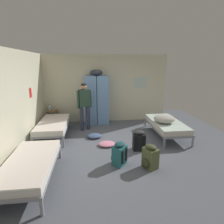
{
  "coord_description": "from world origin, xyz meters",
  "views": [
    {
      "loc": [
        -0.59,
        -4.87,
        2.3
      ],
      "look_at": [
        0.0,
        0.25,
        0.95
      ],
      "focal_mm": 29.98,
      "sensor_mm": 36.0,
      "label": 1
    }
  ],
  "objects_px": {
    "locker_bank": "(97,99)",
    "backpack_olive": "(150,157)",
    "bed_right": "(166,124)",
    "backpack_black": "(139,141)",
    "bedding_heap": "(164,119)",
    "shelf_unit": "(52,116)",
    "backpack_teal": "(119,154)",
    "person_traveler": "(84,102)",
    "water_bottle": "(50,108)",
    "clothes_pile_denim": "(94,136)",
    "bed_left_rear": "(53,125)",
    "clothes_pile_pink": "(107,144)",
    "bed_left_front": "(30,164)",
    "lotion_bottle": "(53,109)"
  },
  "relations": [
    {
      "from": "bed_right",
      "to": "water_bottle",
      "type": "bearing_deg",
      "value": 158.36
    },
    {
      "from": "backpack_teal",
      "to": "locker_bank",
      "type": "bearing_deg",
      "value": 97.11
    },
    {
      "from": "water_bottle",
      "to": "lotion_bottle",
      "type": "relative_size",
      "value": 1.88
    },
    {
      "from": "locker_bank",
      "to": "backpack_olive",
      "type": "height_order",
      "value": "locker_bank"
    },
    {
      "from": "bedding_heap",
      "to": "backpack_teal",
      "type": "bearing_deg",
      "value": -138.24
    },
    {
      "from": "bed_left_rear",
      "to": "person_traveler",
      "type": "xyz_separation_m",
      "value": [
        1.0,
        0.47,
        0.61
      ]
    },
    {
      "from": "locker_bank",
      "to": "lotion_bottle",
      "type": "xyz_separation_m",
      "value": [
        -1.63,
        -0.04,
        -0.34
      ]
    },
    {
      "from": "lotion_bottle",
      "to": "clothes_pile_denim",
      "type": "height_order",
      "value": "lotion_bottle"
    },
    {
      "from": "bed_left_rear",
      "to": "bedding_heap",
      "type": "distance_m",
      "value": 3.53
    },
    {
      "from": "backpack_black",
      "to": "clothes_pile_pink",
      "type": "height_order",
      "value": "backpack_black"
    },
    {
      "from": "clothes_pile_pink",
      "to": "water_bottle",
      "type": "bearing_deg",
      "value": 132.88
    },
    {
      "from": "bed_left_rear",
      "to": "water_bottle",
      "type": "bearing_deg",
      "value": 105.75
    },
    {
      "from": "shelf_unit",
      "to": "water_bottle",
      "type": "distance_m",
      "value": 0.34
    },
    {
      "from": "lotion_bottle",
      "to": "clothes_pile_denim",
      "type": "relative_size",
      "value": 0.28
    },
    {
      "from": "clothes_pile_pink",
      "to": "clothes_pile_denim",
      "type": "bearing_deg",
      "value": 118.18
    },
    {
      "from": "bed_left_rear",
      "to": "clothes_pile_pink",
      "type": "height_order",
      "value": "bed_left_rear"
    },
    {
      "from": "backpack_black",
      "to": "person_traveler",
      "type": "bearing_deg",
      "value": 130.0
    },
    {
      "from": "bed_right",
      "to": "backpack_teal",
      "type": "height_order",
      "value": "backpack_teal"
    },
    {
      "from": "backpack_olive",
      "to": "bed_right",
      "type": "bearing_deg",
      "value": 58.48
    },
    {
      "from": "bed_left_front",
      "to": "bed_left_rear",
      "type": "height_order",
      "value": "same"
    },
    {
      "from": "bed_left_front",
      "to": "clothes_pile_pink",
      "type": "distance_m",
      "value": 2.25
    },
    {
      "from": "clothes_pile_denim",
      "to": "backpack_olive",
      "type": "bearing_deg",
      "value": -57.74
    },
    {
      "from": "backpack_teal",
      "to": "person_traveler",
      "type": "bearing_deg",
      "value": 108.76
    },
    {
      "from": "shelf_unit",
      "to": "person_traveler",
      "type": "relative_size",
      "value": 0.35
    },
    {
      "from": "person_traveler",
      "to": "clothes_pile_denim",
      "type": "xyz_separation_m",
      "value": [
        0.31,
        -0.79,
        -0.93
      ]
    },
    {
      "from": "bed_left_rear",
      "to": "backpack_teal",
      "type": "relative_size",
      "value": 3.45
    },
    {
      "from": "bedding_heap",
      "to": "clothes_pile_pink",
      "type": "bearing_deg",
      "value": -167.07
    },
    {
      "from": "shelf_unit",
      "to": "backpack_black",
      "type": "bearing_deg",
      "value": -41.9
    },
    {
      "from": "bed_right",
      "to": "backpack_black",
      "type": "xyz_separation_m",
      "value": [
        -1.14,
        -0.91,
        -0.12
      ]
    },
    {
      "from": "bedding_heap",
      "to": "clothes_pile_denim",
      "type": "distance_m",
      "value": 2.26
    },
    {
      "from": "backpack_olive",
      "to": "water_bottle",
      "type": "bearing_deg",
      "value": 129.87
    },
    {
      "from": "bedding_heap",
      "to": "backpack_olive",
      "type": "distance_m",
      "value": 1.99
    },
    {
      "from": "person_traveler",
      "to": "backpack_olive",
      "type": "height_order",
      "value": "person_traveler"
    },
    {
      "from": "bed_left_front",
      "to": "backpack_olive",
      "type": "distance_m",
      "value": 2.52
    },
    {
      "from": "person_traveler",
      "to": "backpack_olive",
      "type": "bearing_deg",
      "value": -60.78
    },
    {
      "from": "shelf_unit",
      "to": "person_traveler",
      "type": "xyz_separation_m",
      "value": [
        1.25,
        -0.68,
        0.65
      ]
    },
    {
      "from": "bed_right",
      "to": "clothes_pile_denim",
      "type": "xyz_separation_m",
      "value": [
        -2.32,
        0.08,
        -0.32
      ]
    },
    {
      "from": "water_bottle",
      "to": "lotion_bottle",
      "type": "height_order",
      "value": "water_bottle"
    },
    {
      "from": "backpack_teal",
      "to": "backpack_black",
      "type": "xyz_separation_m",
      "value": [
        0.65,
        0.7,
        0.0
      ]
    },
    {
      "from": "locker_bank",
      "to": "backpack_olive",
      "type": "distance_m",
      "value": 3.61
    },
    {
      "from": "shelf_unit",
      "to": "bedding_heap",
      "type": "distance_m",
      "value": 4.11
    },
    {
      "from": "shelf_unit",
      "to": "water_bottle",
      "type": "relative_size",
      "value": 2.36
    },
    {
      "from": "bed_left_front",
      "to": "clothes_pile_denim",
      "type": "relative_size",
      "value": 4.12
    },
    {
      "from": "person_traveler",
      "to": "lotion_bottle",
      "type": "bearing_deg",
      "value": 151.43
    },
    {
      "from": "backpack_black",
      "to": "bedding_heap",
      "type": "bearing_deg",
      "value": 37.79
    },
    {
      "from": "shelf_unit",
      "to": "clothes_pile_pink",
      "type": "bearing_deg",
      "value": -48.03
    },
    {
      "from": "locker_bank",
      "to": "bedding_heap",
      "type": "xyz_separation_m",
      "value": [
        2.04,
        -1.68,
        -0.35
      ]
    },
    {
      "from": "clothes_pile_denim",
      "to": "lotion_bottle",
      "type": "bearing_deg",
      "value": 136.01
    },
    {
      "from": "bed_left_front",
      "to": "lotion_bottle",
      "type": "relative_size",
      "value": 14.74
    },
    {
      "from": "person_traveler",
      "to": "backpack_black",
      "type": "xyz_separation_m",
      "value": [
        1.49,
        -1.77,
        -0.73
      ]
    }
  ]
}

